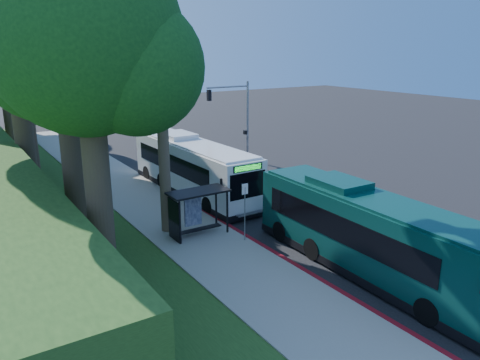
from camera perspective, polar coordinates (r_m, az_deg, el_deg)
ground at (r=31.34m, az=3.78°, el=-2.36°), size 140.00×140.00×0.00m
sidewalk at (r=27.81m, az=-8.44°, el=-4.79°), size 4.50×70.00×0.12m
red_curb at (r=25.55m, az=0.09°, el=-6.50°), size 0.25×30.00×0.13m
grass_verge at (r=30.81m, az=-22.11°, el=-3.81°), size 8.00×70.00×0.06m
bus_shelter at (r=24.81m, az=-5.73°, el=-2.99°), size 3.20×1.51×2.55m
stop_sign_pole at (r=23.85m, az=0.59°, el=-2.99°), size 0.35×0.06×3.17m
traffic_signal_pole at (r=40.50m, az=-0.28°, el=8.28°), size 4.10×0.30×7.00m
tree_0 at (r=24.45m, az=-21.04°, el=18.19°), size 8.40×8.00×15.70m
tree_2 at (r=40.24m, az=-25.35°, el=15.41°), size 8.82×8.40×15.12m
tree_4 at (r=56.16m, az=-27.20°, el=14.15°), size 8.40×8.00×14.14m
tree_5 at (r=64.23m, az=-27.06°, el=13.49°), size 7.35×7.00×12.86m
tree_6 at (r=18.47m, az=-17.96°, el=14.86°), size 7.56×7.20×13.74m
white_bus at (r=32.32m, az=-5.86°, el=1.70°), size 3.09×13.21×3.92m
teal_bus at (r=21.63m, az=15.35°, el=-6.17°), size 3.10×13.02×3.86m
pickup at (r=36.07m, az=-1.43°, el=1.44°), size 3.95×6.20×1.59m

